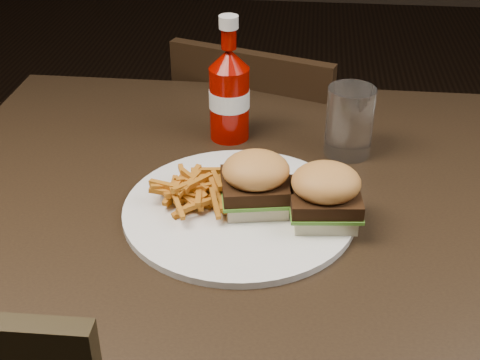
# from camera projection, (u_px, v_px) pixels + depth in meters

# --- Properties ---
(dining_table) EXTENTS (1.20, 0.80, 0.04)m
(dining_table) POSITION_uv_depth(u_px,v_px,m) (312.00, 204.00, 1.03)
(dining_table) COLOR black
(dining_table) RESTS_ON ground
(chair_far) EXTENTS (0.47, 0.47, 0.04)m
(chair_far) POSITION_uv_depth(u_px,v_px,m) (276.00, 182.00, 1.65)
(chair_far) COLOR black
(chair_far) RESTS_ON ground
(plate) EXTENTS (0.34, 0.34, 0.01)m
(plate) POSITION_uv_depth(u_px,v_px,m) (239.00, 210.00, 0.97)
(plate) COLOR white
(plate) RESTS_ON dining_table
(sandwich_half_a) EXTENTS (0.10, 0.10, 0.02)m
(sandwich_half_a) POSITION_uv_depth(u_px,v_px,m) (256.00, 200.00, 0.96)
(sandwich_half_a) COLOR beige
(sandwich_half_a) RESTS_ON plate
(sandwich_half_b) EXTENTS (0.09, 0.09, 0.02)m
(sandwich_half_b) POSITION_uv_depth(u_px,v_px,m) (324.00, 213.00, 0.93)
(sandwich_half_b) COLOR beige
(sandwich_half_b) RESTS_ON plate
(fries_pile) EXTENTS (0.13, 0.13, 0.04)m
(fries_pile) POSITION_uv_depth(u_px,v_px,m) (195.00, 190.00, 0.96)
(fries_pile) COLOR #B15916
(fries_pile) RESTS_ON plate
(ketchup_bottle) EXTENTS (0.07, 0.07, 0.14)m
(ketchup_bottle) POSITION_uv_depth(u_px,v_px,m) (229.00, 105.00, 1.14)
(ketchup_bottle) COLOR #850600
(ketchup_bottle) RESTS_ON dining_table
(tumbler) EXTENTS (0.10, 0.10, 0.12)m
(tumbler) POSITION_uv_depth(u_px,v_px,m) (349.00, 123.00, 1.09)
(tumbler) COLOR white
(tumbler) RESTS_ON dining_table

